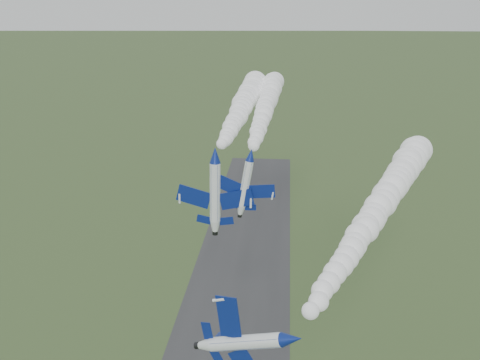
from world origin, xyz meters
name	(u,v)px	position (x,y,z in m)	size (l,w,h in m)	color
runway	(226,359)	(0.00, 30.00, 0.02)	(24.00, 260.00, 0.04)	#323234
jet_lead	(292,340)	(11.13, -11.82, 35.15)	(6.75, 11.86, 9.43)	white
smoke_trail_jet_lead	(380,206)	(23.59, 18.20, 36.67)	(5.36, 59.48, 5.36)	silver
jet_pair_left	(215,155)	(-0.46, 22.74, 42.19)	(11.96, 14.34, 3.53)	white
smoke_trail_jet_pair_left	(242,107)	(0.79, 55.25, 42.99)	(5.77, 58.11, 5.77)	silver
jet_pair_right	(251,155)	(4.90, 22.86, 42.34)	(9.19, 11.21, 3.03)	white
smoke_trail_jet_pair_right	(266,105)	(5.75, 56.35, 43.17)	(4.95, 61.97, 4.95)	silver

